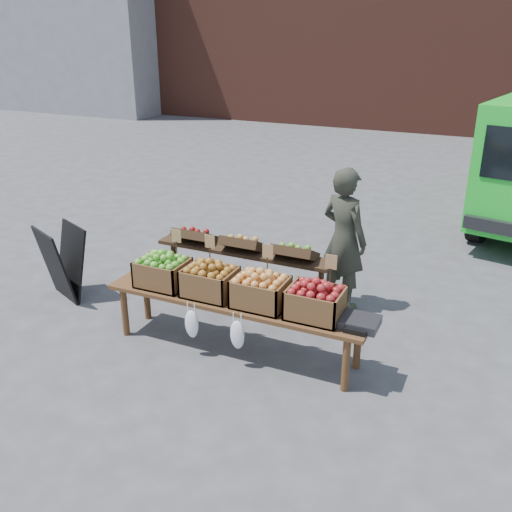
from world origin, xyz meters
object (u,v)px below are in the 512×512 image
at_px(vendor, 344,239).
at_px(crate_red_apples, 260,292).
at_px(crate_golden_apples, 163,273).
at_px(crate_russet_pears, 210,282).
at_px(weighing_scale, 360,322).
at_px(crate_green_apples, 315,303).
at_px(chalkboard_sign, 63,263).
at_px(display_bench, 235,325).
at_px(back_table, 243,273).

height_order(vendor, crate_red_apples, vendor).
height_order(crate_golden_apples, crate_russet_pears, same).
xyz_separation_m(vendor, weighing_scale, (0.58, -1.43, -0.22)).
xyz_separation_m(crate_golden_apples, crate_green_apples, (1.65, 0.00, 0.00)).
bearing_deg(vendor, crate_red_apples, 98.91).
xyz_separation_m(vendor, crate_red_apples, (-0.39, -1.43, -0.12)).
height_order(crate_red_apples, weighing_scale, crate_red_apples).
xyz_separation_m(chalkboard_sign, weighing_scale, (3.65, -0.24, 0.16)).
bearing_deg(display_bench, vendor, 64.88).
relative_size(back_table, crate_golden_apples, 4.20).
height_order(vendor, back_table, vendor).
bearing_deg(chalkboard_sign, display_bench, 18.39).
xyz_separation_m(display_bench, crate_red_apples, (0.28, 0.00, 0.42)).
bearing_deg(display_bench, crate_red_apples, 0.00).
relative_size(crate_golden_apples, crate_green_apples, 1.00).
bearing_deg(crate_golden_apples, chalkboard_sign, 171.37).
bearing_deg(crate_green_apples, display_bench, 180.00).
bearing_deg(back_table, vendor, 37.43).
relative_size(display_bench, crate_green_apples, 5.40).
distance_m(crate_russet_pears, weighing_scale, 1.53).
bearing_deg(crate_russet_pears, crate_golden_apples, 180.00).
bearing_deg(crate_golden_apples, back_table, 51.64).
bearing_deg(chalkboard_sign, vendor, 45.22).
bearing_deg(chalkboard_sign, crate_russet_pears, 17.66).
bearing_deg(vendor, crate_russet_pears, 80.87).
relative_size(chalkboard_sign, crate_golden_apples, 1.81).
distance_m(vendor, crate_golden_apples, 2.07).
relative_size(back_table, display_bench, 0.78).
bearing_deg(back_table, chalkboard_sign, -167.39).
distance_m(chalkboard_sign, crate_green_apples, 3.25).
xyz_separation_m(crate_golden_apples, crate_red_apples, (1.10, 0.00, 0.00)).
distance_m(crate_golden_apples, crate_russet_pears, 0.55).
distance_m(vendor, back_table, 1.20).
xyz_separation_m(vendor, crate_russet_pears, (-0.94, -1.43, -0.12)).
bearing_deg(crate_golden_apples, crate_russet_pears, 0.00).
relative_size(back_table, crate_russet_pears, 4.20).
relative_size(display_bench, crate_russet_pears, 5.40).
height_order(display_bench, weighing_scale, weighing_scale).
height_order(crate_golden_apples, crate_green_apples, same).
bearing_deg(chalkboard_sign, crate_golden_apples, 15.45).
bearing_deg(vendor, display_bench, 89.23).
bearing_deg(crate_russet_pears, crate_red_apples, 0.00).
relative_size(crate_russet_pears, weighing_scale, 1.47).
bearing_deg(vendor, weighing_scale, 136.48).
relative_size(vendor, weighing_scale, 4.86).
xyz_separation_m(crate_red_apples, weighing_scale, (0.97, 0.00, -0.10)).
height_order(chalkboard_sign, crate_russet_pears, chalkboard_sign).
height_order(chalkboard_sign, crate_green_apples, chalkboard_sign).
bearing_deg(vendor, back_table, 61.79).
bearing_deg(display_bench, crate_russet_pears, 180.00).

